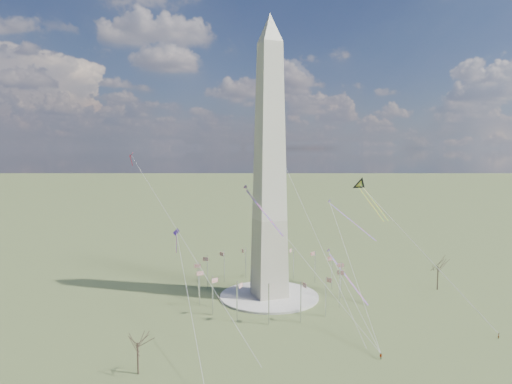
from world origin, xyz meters
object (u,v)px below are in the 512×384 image
object	(u,v)px
washington_monument	(270,166)
person_east	(498,336)
tree_near	(438,265)
kite_delta_black	(361,187)

from	to	relation	value
washington_monument	person_east	world-z (taller)	washington_monument
person_east	tree_near	bearing A→B (deg)	-141.10
tree_near	person_east	distance (m)	46.45
person_east	washington_monument	bearing A→B (deg)	-79.92
washington_monument	person_east	size ratio (longest dim) A/B	58.35
washington_monument	kite_delta_black	xyz separation A→B (m)	(41.28, 4.22, -8.92)
tree_near	kite_delta_black	world-z (taller)	kite_delta_black
washington_monument	tree_near	xyz separation A→B (m)	(64.11, -14.40, -38.27)
tree_near	kite_delta_black	distance (m)	41.58
tree_near	person_east	size ratio (longest dim) A/B	7.92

